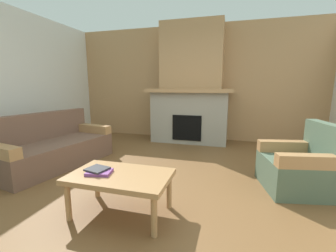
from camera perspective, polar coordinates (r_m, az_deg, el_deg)
The scene contains 7 objects.
ground at distance 2.91m, azimuth -4.10°, elevation -16.03°, with size 9.00×9.00×0.00m, color brown.
wall_back_wood_panel at distance 5.52m, azimuth 6.59°, elevation 10.91°, with size 6.00×0.12×2.70m, color tan.
fireplace at distance 5.15m, azimuth 5.85°, elevation 8.90°, with size 1.90×0.82×2.70m.
couch at distance 4.10m, azimuth -27.74°, elevation -5.06°, with size 1.15×1.92×0.85m.
armchair at distance 3.25m, azimuth 31.15°, elevation -9.09°, with size 0.89×0.89×0.85m.
coffee_table at distance 2.31m, azimuth -12.26°, elevation -13.29°, with size 1.00×0.60×0.43m.
book_stack_near_edge at distance 2.35m, azimuth -17.55°, elevation -11.08°, with size 0.28×0.23×0.05m.
Camera 1 is at (0.90, -2.44, 1.29)m, focal length 23.51 mm.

